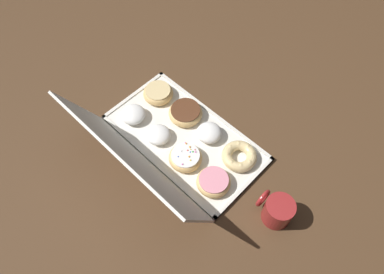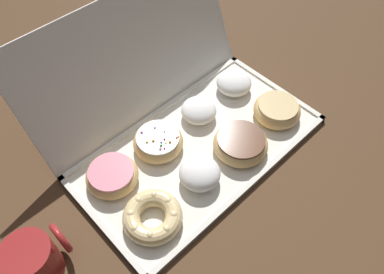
% 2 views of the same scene
% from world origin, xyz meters
% --- Properties ---
extents(ground_plane, '(3.00, 3.00, 0.00)m').
position_xyz_m(ground_plane, '(0.00, 0.00, 0.00)').
color(ground_plane, '#4C331E').
extents(donut_box, '(0.55, 0.30, 0.01)m').
position_xyz_m(donut_box, '(0.00, 0.00, 0.01)').
color(donut_box, silver).
rests_on(donut_box, ground).
extents(box_lid_open, '(0.55, 0.13, 0.27)m').
position_xyz_m(box_lid_open, '(0.00, 0.21, 0.13)').
color(box_lid_open, silver).
rests_on(box_lid_open, ground).
extents(cruller_donut_0, '(0.12, 0.12, 0.04)m').
position_xyz_m(cruller_donut_0, '(-0.19, -0.07, 0.03)').
color(cruller_donut_0, '#EACC8C').
rests_on(cruller_donut_0, donut_box).
extents(powdered_filled_donut_1, '(0.09, 0.09, 0.05)m').
position_xyz_m(powdered_filled_donut_1, '(-0.06, -0.06, 0.03)').
color(powdered_filled_donut_1, white).
rests_on(powdered_filled_donut_1, donut_box).
extents(chocolate_frosted_donut_2, '(0.12, 0.12, 0.04)m').
position_xyz_m(chocolate_frosted_donut_2, '(0.06, -0.07, 0.03)').
color(chocolate_frosted_donut_2, '#E5B770').
rests_on(chocolate_frosted_donut_2, donut_box).
extents(glazed_ring_donut_3, '(0.11, 0.11, 0.04)m').
position_xyz_m(glazed_ring_donut_3, '(0.20, -0.06, 0.03)').
color(glazed_ring_donut_3, '#E5B770').
rests_on(glazed_ring_donut_3, donut_box).
extents(pink_frosted_donut_4, '(0.11, 0.11, 0.04)m').
position_xyz_m(pink_frosted_donut_4, '(-0.19, 0.06, 0.03)').
color(pink_frosted_donut_4, '#E5B770').
rests_on(pink_frosted_donut_4, donut_box).
extents(sprinkle_donut_5, '(0.11, 0.11, 0.04)m').
position_xyz_m(sprinkle_donut_5, '(-0.07, 0.06, 0.03)').
color(sprinkle_donut_5, '#E5B770').
rests_on(sprinkle_donut_5, donut_box).
extents(powdered_filled_donut_6, '(0.08, 0.08, 0.04)m').
position_xyz_m(powdered_filled_donut_6, '(0.06, 0.07, 0.03)').
color(powdered_filled_donut_6, white).
rests_on(powdered_filled_donut_6, donut_box).
extents(powdered_filled_donut_7, '(0.09, 0.09, 0.05)m').
position_xyz_m(powdered_filled_donut_7, '(0.19, 0.07, 0.03)').
color(powdered_filled_donut_7, white).
rests_on(powdered_filled_donut_7, donut_box).
extents(coffee_mug, '(0.11, 0.09, 0.09)m').
position_xyz_m(coffee_mug, '(-0.40, 0.01, 0.05)').
color(coffee_mug, maroon).
rests_on(coffee_mug, ground).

